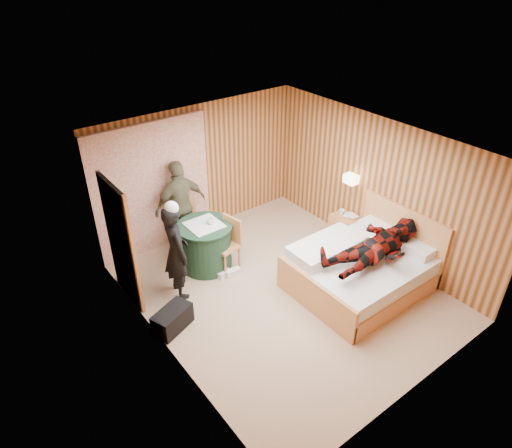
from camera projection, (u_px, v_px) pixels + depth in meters
floor at (283, 290)px, 7.53m from camera, size 4.20×5.00×0.01m
ceiling at (288, 149)px, 6.22m from camera, size 4.20×5.00×0.01m
wall_back at (199, 170)px, 8.57m from camera, size 4.20×0.02×2.50m
wall_left at (159, 279)px, 5.80m from camera, size 0.02×5.00×2.50m
wall_right at (377, 188)px, 7.95m from camera, size 0.02×5.00×2.50m
curtain at (153, 189)px, 8.04m from camera, size 2.20×0.08×2.40m
doorway at (121, 243)px, 6.88m from camera, size 0.06×0.90×2.05m
wall_lamp at (351, 179)px, 8.14m from camera, size 0.26×0.24×0.16m
bed at (361, 268)px, 7.48m from camera, size 2.15×1.70×1.17m
nightstand at (345, 229)px, 8.63m from camera, size 0.41×0.56×0.54m
round_table at (206, 245)px, 7.90m from camera, size 0.96×0.96×0.85m
chair_far at (185, 221)px, 8.36m from camera, size 0.55×0.55×0.93m
chair_near at (228, 240)px, 7.82m from camera, size 0.50×0.50×0.95m
duffel_bag at (173, 319)px, 6.71m from camera, size 0.68×0.51×0.34m
sneaker_left at (233, 272)px, 7.85m from camera, size 0.28×0.14×0.12m
sneaker_right at (224, 273)px, 7.83m from camera, size 0.26×0.16×0.11m
woman_standing at (176, 252)px, 7.06m from camera, size 0.47×0.64×1.62m
man_at_table at (181, 205)px, 8.22m from camera, size 1.02×0.44×1.72m
man_on_bed at (379, 240)px, 6.99m from camera, size 0.86×0.67×1.77m
book_lower at (349, 218)px, 8.45m from camera, size 0.24×0.27×0.02m
book_upper at (349, 217)px, 8.44m from camera, size 0.19×0.24×0.02m
cup_nightstand at (342, 212)px, 8.56m from camera, size 0.11×0.11×0.09m
cup_table at (211, 221)px, 7.67m from camera, size 0.13×0.13×0.10m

